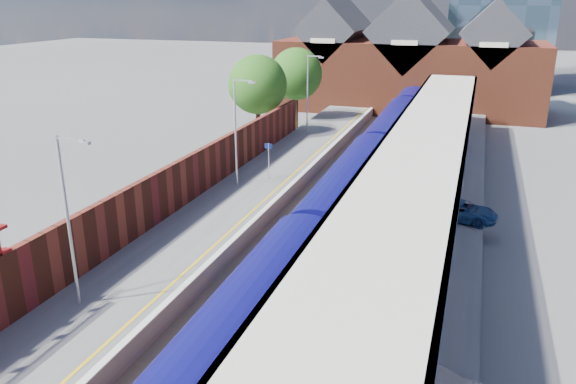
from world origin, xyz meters
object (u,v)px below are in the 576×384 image
lamp_post_c (237,126)px  parked_car_red (399,382)px  lamp_post_d (309,89)px  parked_car_blue (461,210)px  platform_sign (269,155)px  lamp_post_b (70,212)px  train (376,154)px

lamp_post_c → parked_car_red: 22.15m
lamp_post_d → parked_car_red: (12.98, -33.63, -3.37)m
lamp_post_c → lamp_post_d: (0.00, 16.00, 0.00)m
parked_car_red → parked_car_blue: size_ratio=0.91×
parked_car_red → parked_car_blue: parked_car_red is taller
platform_sign → parked_car_red: bearing=-59.4°
lamp_post_b → platform_sign: (1.36, 18.00, -2.30)m
train → lamp_post_b: lamp_post_b is taller
lamp_post_d → parked_car_red: 36.20m
lamp_post_c → platform_sign: size_ratio=2.80×
lamp_post_c → parked_car_blue: bearing=-6.6°
lamp_post_c → parked_car_red: bearing=-53.6°
lamp_post_d → parked_car_blue: lamp_post_d is taller
platform_sign → lamp_post_b: bearing=-94.3°
train → platform_sign: (-6.49, -4.74, 0.57)m
lamp_post_b → lamp_post_c: size_ratio=1.00×
lamp_post_c → platform_sign: (1.36, 2.00, -2.30)m
train → platform_sign: bearing=-143.9°
train → lamp_post_d: lamp_post_d is taller
train → lamp_post_b: (-7.86, -22.74, 2.87)m
train → lamp_post_d: 12.48m
train → platform_sign: size_ratio=26.37×
platform_sign → parked_car_red: (11.61, -19.63, -1.07)m
lamp_post_c → parked_car_blue: 14.63m
lamp_post_b → parked_car_red: bearing=-7.1°
parked_car_blue → parked_car_red: bearing=-174.0°
lamp_post_b → parked_car_blue: (14.13, 14.38, -3.44)m
platform_sign → parked_car_red: size_ratio=0.69×
train → lamp_post_d: (-7.86, 9.26, 2.87)m
platform_sign → parked_car_blue: 13.32m
train → lamp_post_c: bearing=-139.4°
lamp_post_b → platform_sign: size_ratio=2.80×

